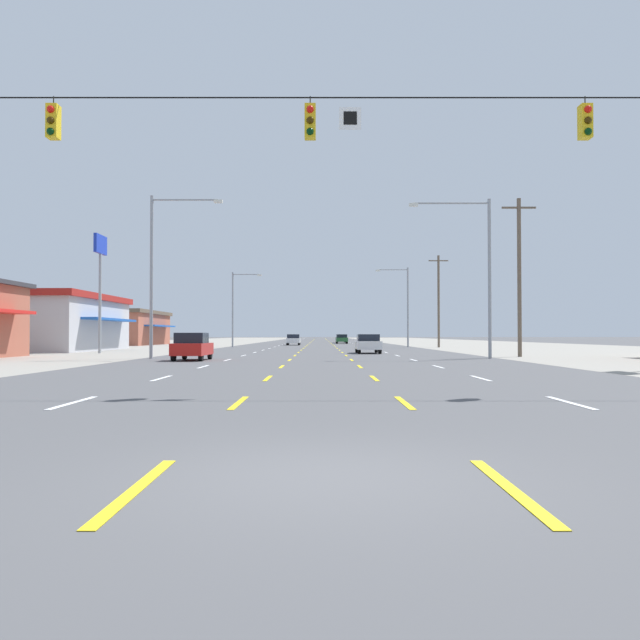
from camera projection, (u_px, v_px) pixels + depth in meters
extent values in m
plane|color=#4C4C4F|center=(321.00, 347.00, 72.46)|extent=(572.00, 572.00, 0.00)
cube|color=gray|center=(103.00, 347.00, 72.48)|extent=(28.00, 440.00, 0.01)
cube|color=gray|center=(538.00, 347.00, 72.44)|extent=(28.00, 440.00, 0.01)
cube|color=white|center=(74.00, 403.00, 13.48)|extent=(0.14, 2.60, 0.01)
cube|color=white|center=(162.00, 378.00, 20.98)|extent=(0.14, 2.60, 0.01)
cube|color=white|center=(204.00, 367.00, 28.48)|extent=(0.14, 2.60, 0.01)
cube|color=white|center=(228.00, 360.00, 35.98)|extent=(0.14, 2.60, 0.01)
cube|color=white|center=(244.00, 356.00, 43.47)|extent=(0.14, 2.60, 0.01)
cube|color=white|center=(255.00, 352.00, 50.97)|extent=(0.14, 2.60, 0.01)
cube|color=white|center=(264.00, 350.00, 58.47)|extent=(0.14, 2.60, 0.01)
cube|color=white|center=(270.00, 348.00, 65.97)|extent=(0.14, 2.60, 0.01)
cube|color=white|center=(275.00, 347.00, 73.47)|extent=(0.14, 2.60, 0.01)
cube|color=white|center=(279.00, 346.00, 80.96)|extent=(0.14, 2.60, 0.01)
cube|color=white|center=(283.00, 345.00, 88.46)|extent=(0.14, 2.60, 0.01)
cube|color=white|center=(286.00, 344.00, 95.96)|extent=(0.14, 2.60, 0.01)
cube|color=white|center=(288.00, 343.00, 103.46)|extent=(0.14, 2.60, 0.01)
cube|color=white|center=(290.00, 343.00, 110.96)|extent=(0.14, 2.60, 0.01)
cube|color=white|center=(292.00, 342.00, 118.45)|extent=(0.14, 2.60, 0.01)
cube|color=white|center=(294.00, 342.00, 125.95)|extent=(0.14, 2.60, 0.01)
cube|color=white|center=(296.00, 341.00, 133.45)|extent=(0.14, 2.60, 0.01)
cube|color=white|center=(297.00, 341.00, 140.95)|extent=(0.14, 2.60, 0.01)
cube|color=white|center=(298.00, 341.00, 148.45)|extent=(0.14, 2.60, 0.01)
cube|color=white|center=(299.00, 340.00, 155.94)|extent=(0.14, 2.60, 0.01)
cube|color=white|center=(300.00, 340.00, 163.44)|extent=(0.14, 2.60, 0.01)
cube|color=white|center=(301.00, 340.00, 170.94)|extent=(0.14, 2.60, 0.01)
cube|color=white|center=(302.00, 340.00, 178.44)|extent=(0.14, 2.60, 0.01)
cube|color=white|center=(303.00, 339.00, 185.94)|extent=(0.14, 2.60, 0.01)
cube|color=white|center=(303.00, 339.00, 193.43)|extent=(0.14, 2.60, 0.01)
cube|color=white|center=(304.00, 339.00, 200.93)|extent=(0.14, 2.60, 0.01)
cube|color=white|center=(304.00, 339.00, 208.43)|extent=(0.14, 2.60, 0.01)
cube|color=white|center=(305.00, 339.00, 215.93)|extent=(0.14, 2.60, 0.01)
cube|color=white|center=(306.00, 339.00, 223.43)|extent=(0.14, 2.60, 0.01)
cube|color=yellow|center=(137.00, 488.00, 5.98)|extent=(0.14, 2.60, 0.01)
cube|color=yellow|center=(239.00, 403.00, 13.48)|extent=(0.14, 2.60, 0.01)
cube|color=yellow|center=(268.00, 378.00, 20.98)|extent=(0.14, 2.60, 0.01)
cube|color=yellow|center=(282.00, 367.00, 28.47)|extent=(0.14, 2.60, 0.01)
cube|color=yellow|center=(290.00, 360.00, 35.97)|extent=(0.14, 2.60, 0.01)
cube|color=yellow|center=(295.00, 356.00, 43.47)|extent=(0.14, 2.60, 0.01)
cube|color=yellow|center=(299.00, 352.00, 50.97)|extent=(0.14, 2.60, 0.01)
cube|color=yellow|center=(302.00, 350.00, 58.47)|extent=(0.14, 2.60, 0.01)
cube|color=yellow|center=(304.00, 348.00, 65.97)|extent=(0.14, 2.60, 0.01)
cube|color=yellow|center=(306.00, 347.00, 73.46)|extent=(0.14, 2.60, 0.01)
cube|color=yellow|center=(307.00, 346.00, 80.96)|extent=(0.14, 2.60, 0.01)
cube|color=yellow|center=(308.00, 345.00, 88.46)|extent=(0.14, 2.60, 0.01)
cube|color=yellow|center=(309.00, 344.00, 95.96)|extent=(0.14, 2.60, 0.01)
cube|color=yellow|center=(310.00, 343.00, 103.46)|extent=(0.14, 2.60, 0.01)
cube|color=yellow|center=(311.00, 343.00, 110.95)|extent=(0.14, 2.60, 0.01)
cube|color=yellow|center=(311.00, 342.00, 118.45)|extent=(0.14, 2.60, 0.01)
cube|color=yellow|center=(312.00, 342.00, 125.95)|extent=(0.14, 2.60, 0.01)
cube|color=yellow|center=(312.00, 341.00, 133.45)|extent=(0.14, 2.60, 0.01)
cube|color=yellow|center=(313.00, 341.00, 140.95)|extent=(0.14, 2.60, 0.01)
cube|color=yellow|center=(313.00, 341.00, 148.44)|extent=(0.14, 2.60, 0.01)
cube|color=yellow|center=(313.00, 340.00, 155.94)|extent=(0.14, 2.60, 0.01)
cube|color=yellow|center=(314.00, 340.00, 163.44)|extent=(0.14, 2.60, 0.01)
cube|color=yellow|center=(314.00, 340.00, 170.94)|extent=(0.14, 2.60, 0.01)
cube|color=yellow|center=(314.00, 340.00, 178.44)|extent=(0.14, 2.60, 0.01)
cube|color=yellow|center=(315.00, 339.00, 185.93)|extent=(0.14, 2.60, 0.01)
cube|color=yellow|center=(315.00, 339.00, 193.43)|extent=(0.14, 2.60, 0.01)
cube|color=yellow|center=(315.00, 339.00, 200.93)|extent=(0.14, 2.60, 0.01)
cube|color=yellow|center=(315.00, 339.00, 208.43)|extent=(0.14, 2.60, 0.01)
cube|color=yellow|center=(315.00, 339.00, 215.93)|extent=(0.14, 2.60, 0.01)
cube|color=yellow|center=(316.00, 339.00, 223.42)|extent=(0.14, 2.60, 0.01)
cube|color=yellow|center=(510.00, 488.00, 5.98)|extent=(0.14, 2.60, 0.01)
cube|color=yellow|center=(405.00, 403.00, 13.48)|extent=(0.14, 2.60, 0.01)
cube|color=yellow|center=(375.00, 378.00, 20.97)|extent=(0.14, 2.60, 0.01)
cube|color=yellow|center=(360.00, 367.00, 28.47)|extent=(0.14, 2.60, 0.01)
cube|color=yellow|center=(352.00, 360.00, 35.97)|extent=(0.14, 2.60, 0.01)
cube|color=yellow|center=(347.00, 356.00, 43.47)|extent=(0.14, 2.60, 0.01)
cube|color=yellow|center=(343.00, 352.00, 50.97)|extent=(0.14, 2.60, 0.01)
cube|color=yellow|center=(340.00, 350.00, 58.46)|extent=(0.14, 2.60, 0.01)
cube|color=yellow|center=(338.00, 348.00, 65.96)|extent=(0.14, 2.60, 0.01)
cube|color=yellow|center=(336.00, 347.00, 73.46)|extent=(0.14, 2.60, 0.01)
cube|color=yellow|center=(334.00, 346.00, 80.96)|extent=(0.14, 2.60, 0.01)
cube|color=yellow|center=(333.00, 345.00, 88.46)|extent=(0.14, 2.60, 0.01)
cube|color=yellow|center=(332.00, 344.00, 95.95)|extent=(0.14, 2.60, 0.01)
cube|color=yellow|center=(331.00, 343.00, 103.45)|extent=(0.14, 2.60, 0.01)
cube|color=yellow|center=(331.00, 343.00, 110.95)|extent=(0.14, 2.60, 0.01)
cube|color=yellow|center=(330.00, 342.00, 118.45)|extent=(0.14, 2.60, 0.01)
cube|color=yellow|center=(329.00, 342.00, 125.95)|extent=(0.14, 2.60, 0.01)
cube|color=yellow|center=(329.00, 341.00, 133.45)|extent=(0.14, 2.60, 0.01)
cube|color=yellow|center=(329.00, 341.00, 140.94)|extent=(0.14, 2.60, 0.01)
cube|color=yellow|center=(328.00, 341.00, 148.44)|extent=(0.14, 2.60, 0.01)
cube|color=yellow|center=(328.00, 340.00, 155.94)|extent=(0.14, 2.60, 0.01)
cube|color=yellow|center=(327.00, 340.00, 163.44)|extent=(0.14, 2.60, 0.01)
cube|color=yellow|center=(327.00, 340.00, 170.94)|extent=(0.14, 2.60, 0.01)
cube|color=yellow|center=(327.00, 340.00, 178.43)|extent=(0.14, 2.60, 0.01)
cube|color=yellow|center=(327.00, 339.00, 185.93)|extent=(0.14, 2.60, 0.01)
cube|color=yellow|center=(326.00, 339.00, 193.43)|extent=(0.14, 2.60, 0.01)
cube|color=yellow|center=(326.00, 339.00, 200.93)|extent=(0.14, 2.60, 0.01)
cube|color=yellow|center=(326.00, 339.00, 208.43)|extent=(0.14, 2.60, 0.01)
cube|color=yellow|center=(326.00, 339.00, 215.92)|extent=(0.14, 2.60, 0.01)
cube|color=yellow|center=(326.00, 339.00, 223.42)|extent=(0.14, 2.60, 0.01)
cube|color=white|center=(570.00, 403.00, 13.47)|extent=(0.14, 2.60, 0.01)
cube|color=white|center=(481.00, 378.00, 20.97)|extent=(0.14, 2.60, 0.01)
cube|color=white|center=(439.00, 367.00, 28.47)|extent=(0.14, 2.60, 0.01)
cube|color=white|center=(414.00, 360.00, 35.97)|extent=(0.14, 2.60, 0.01)
cube|color=white|center=(398.00, 356.00, 43.47)|extent=(0.14, 2.60, 0.01)
cube|color=white|center=(387.00, 352.00, 50.96)|extent=(0.14, 2.60, 0.01)
cube|color=white|center=(378.00, 350.00, 58.46)|extent=(0.14, 2.60, 0.01)
cube|color=white|center=(371.00, 348.00, 65.96)|extent=(0.14, 2.60, 0.01)
cube|color=white|center=(366.00, 347.00, 73.46)|extent=(0.14, 2.60, 0.01)
cube|color=white|center=(362.00, 346.00, 80.96)|extent=(0.14, 2.60, 0.01)
cube|color=white|center=(359.00, 345.00, 88.45)|extent=(0.14, 2.60, 0.01)
cube|color=white|center=(356.00, 344.00, 95.95)|extent=(0.14, 2.60, 0.01)
cube|color=white|center=(353.00, 343.00, 103.45)|extent=(0.14, 2.60, 0.01)
cube|color=white|center=(351.00, 343.00, 110.95)|extent=(0.14, 2.60, 0.01)
cube|color=white|center=(349.00, 342.00, 118.45)|extent=(0.14, 2.60, 0.01)
cube|color=white|center=(347.00, 342.00, 125.94)|extent=(0.14, 2.60, 0.01)
cube|color=white|center=(346.00, 341.00, 133.44)|extent=(0.14, 2.60, 0.01)
cube|color=white|center=(344.00, 341.00, 140.94)|extent=(0.14, 2.60, 0.01)
cube|color=white|center=(343.00, 341.00, 148.44)|extent=(0.14, 2.60, 0.01)
cube|color=white|center=(342.00, 340.00, 155.94)|extent=(0.14, 2.60, 0.01)
cube|color=white|center=(341.00, 340.00, 163.44)|extent=(0.14, 2.60, 0.01)
cube|color=white|center=(340.00, 340.00, 170.93)|extent=(0.14, 2.60, 0.01)
cube|color=white|center=(339.00, 340.00, 178.43)|extent=(0.14, 2.60, 0.01)
cube|color=white|center=(339.00, 339.00, 185.93)|extent=(0.14, 2.60, 0.01)
cube|color=white|center=(338.00, 339.00, 193.43)|extent=(0.14, 2.60, 0.01)
cube|color=white|center=(337.00, 339.00, 200.93)|extent=(0.14, 2.60, 0.01)
cube|color=white|center=(337.00, 339.00, 208.42)|extent=(0.14, 2.60, 0.01)
cube|color=white|center=(336.00, 339.00, 215.92)|extent=(0.14, 2.60, 0.01)
cube|color=white|center=(336.00, 339.00, 223.42)|extent=(0.14, 2.60, 0.01)
cylinder|color=black|center=(322.00, 98.00, 17.38)|extent=(25.65, 0.04, 0.04)
cube|color=white|center=(351.00, 118.00, 17.31)|extent=(0.60, 0.04, 0.60)
cube|color=black|center=(351.00, 118.00, 17.28)|extent=(0.36, 0.01, 0.36)
cube|color=gold|center=(311.00, 122.00, 17.27)|extent=(0.30, 0.34, 0.92)
cylinder|color=black|center=(311.00, 101.00, 17.28)|extent=(0.03, 0.03, 0.24)
sphere|color=red|center=(311.00, 109.00, 17.09)|extent=(0.20, 0.20, 0.20)
sphere|color=#352202|center=(311.00, 120.00, 17.08)|extent=(0.20, 0.20, 0.20)
sphere|color=black|center=(311.00, 131.00, 17.08)|extent=(0.20, 0.20, 0.20)
cube|color=gold|center=(54.00, 122.00, 17.27)|extent=(0.30, 0.34, 0.92)
cylinder|color=black|center=(54.00, 101.00, 17.29)|extent=(0.03, 0.03, 0.24)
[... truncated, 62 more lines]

